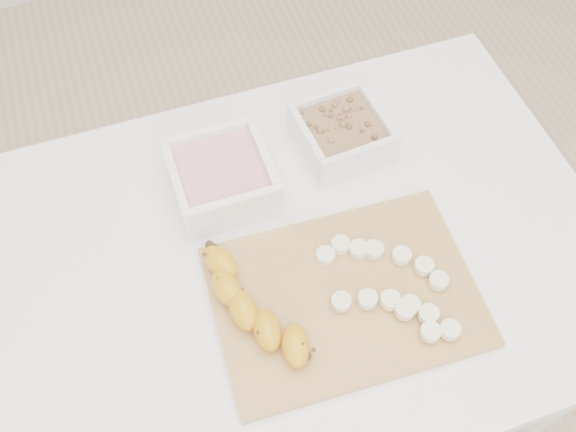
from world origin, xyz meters
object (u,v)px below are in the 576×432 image
object	(u,v)px
bowl_granola	(342,133)
cutting_board	(345,296)
table	(294,279)
banana	(255,308)
bowl_yogurt	(222,177)

from	to	relation	value
bowl_granola	cutting_board	xyz separation A→B (m)	(-0.10, -0.27, -0.03)
table	banana	bearing A→B (deg)	-136.33
bowl_granola	cutting_board	bearing A→B (deg)	-110.58
bowl_yogurt	bowl_granola	distance (m)	0.22
bowl_granola	banana	xyz separation A→B (m)	(-0.24, -0.26, 0.00)
banana	bowl_granola	bearing A→B (deg)	37.93
bowl_yogurt	bowl_granola	world-z (taller)	bowl_yogurt
cutting_board	bowl_granola	bearing A→B (deg)	69.42
table	bowl_granola	xyz separation A→B (m)	(0.15, 0.17, 0.13)
table	bowl_yogurt	world-z (taller)	bowl_yogurt
table	cutting_board	size ratio (longest dim) A/B	2.59
bowl_yogurt	banana	bearing A→B (deg)	-94.45
table	bowl_yogurt	size ratio (longest dim) A/B	6.34
bowl_granola	table	bearing A→B (deg)	-130.25
table	cutting_board	distance (m)	0.15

